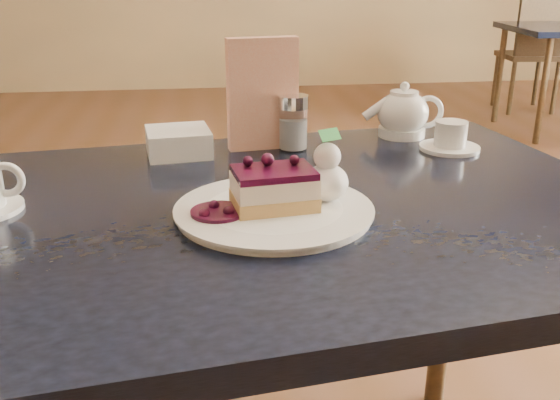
{
  "coord_description": "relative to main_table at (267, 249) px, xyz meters",
  "views": [
    {
      "loc": [
        -0.14,
        -0.93,
        1.1
      ],
      "look_at": [
        -0.04,
        -0.15,
        0.8
      ],
      "focal_mm": 40.0,
      "sensor_mm": 36.0,
      "label": 1
    }
  ],
  "objects": [
    {
      "name": "whipped_cream",
      "position": [
        0.09,
        -0.03,
        0.12
      ],
      "size": [
        0.07,
        0.07,
        0.06
      ],
      "color": "white",
      "rests_on": "dessert_plate"
    },
    {
      "name": "tea_set",
      "position": [
        0.35,
        0.34,
        0.12
      ],
      "size": [
        0.23,
        0.23,
        0.11
      ],
      "color": "white",
      "rests_on": "main_table"
    },
    {
      "name": "dessert_plate",
      "position": [
        0.01,
        -0.05,
        0.08
      ],
      "size": [
        0.29,
        0.29,
        0.01
      ],
      "primitive_type": "cylinder",
      "color": "white",
      "rests_on": "main_table"
    },
    {
      "name": "main_table",
      "position": [
        0.0,
        0.0,
        0.0
      ],
      "size": [
        1.29,
        0.95,
        0.75
      ],
      "rotation": [
        0.0,
        0.0,
        0.13
      ],
      "color": "black",
      "rests_on": "ground"
    },
    {
      "name": "berry_sauce",
      "position": [
        -0.08,
        -0.07,
        0.09
      ],
      "size": [
        0.08,
        0.08,
        0.01
      ],
      "primitive_type": "cylinder",
      "color": "black",
      "rests_on": "dessert_plate"
    },
    {
      "name": "sugar_shaker",
      "position": [
        0.09,
        0.29,
        0.13
      ],
      "size": [
        0.06,
        0.06,
        0.11
      ],
      "color": "white",
      "rests_on": "main_table"
    },
    {
      "name": "cheesecake_slice",
      "position": [
        0.01,
        -0.05,
        0.12
      ],
      "size": [
        0.13,
        0.1,
        0.06
      ],
      "rotation": [
        0.0,
        0.0,
        0.13
      ],
      "color": "#E19C54",
      "rests_on": "dessert_plate"
    },
    {
      "name": "napkin_stack",
      "position": [
        -0.14,
        0.29,
        0.1
      ],
      "size": [
        0.13,
        0.13,
        0.05
      ],
      "primitive_type": "cube",
      "rotation": [
        0.0,
        0.0,
        0.13
      ],
      "color": "white",
      "rests_on": "main_table"
    },
    {
      "name": "menu_card",
      "position": [
        0.03,
        0.31,
        0.19
      ],
      "size": [
        0.14,
        0.05,
        0.22
      ],
      "primitive_type": "cube",
      "rotation": [
        0.0,
        0.0,
        0.13
      ],
      "color": "#FFE8D1",
      "rests_on": "main_table"
    }
  ]
}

